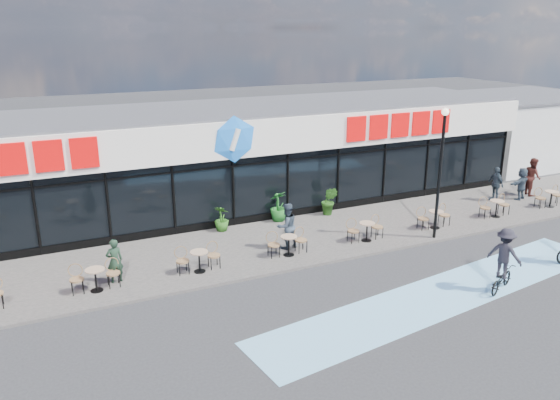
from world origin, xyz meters
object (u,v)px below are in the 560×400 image
lamp_post (441,163)px  patron_right (287,226)px  pedestrian_c (521,184)px  potted_plant_left (222,218)px  potted_plant_right (329,201)px  pedestrian_b (532,177)px  patron_left (115,261)px  pedestrian_a (496,184)px  cyclist_a (503,263)px  potted_plant_mid (278,206)px

lamp_post → patron_right: 6.33m
patron_right → pedestrian_c: 12.90m
potted_plant_left → pedestrian_c: pedestrian_c is taller
potted_plant_right → patron_right: size_ratio=0.73×
pedestrian_c → patron_right: bearing=-12.2°
patron_right → pedestrian_b: 13.98m
lamp_post → pedestrian_c: (7.12, 2.27, -2.25)m
potted_plant_right → patron_left: bearing=-163.2°
potted_plant_left → patron_left: bearing=-147.1°
potted_plant_left → pedestrian_a: 13.30m
patron_right → cyclist_a: 7.55m
patron_left → pedestrian_b: pedestrian_b is taller
cyclist_a → pedestrian_c: bearing=39.3°
patron_right → cyclist_a: bearing=119.7°
lamp_post → pedestrian_c: lamp_post is taller
cyclist_a → patron_left: bearing=153.2°
potted_plant_left → pedestrian_a: size_ratio=0.63×
lamp_post → patron_right: bearing=165.5°
lamp_post → potted_plant_right: bearing=120.0°
patron_left → lamp_post: bearing=166.8°
lamp_post → potted_plant_left: lamp_post is taller
potted_plant_left → pedestrian_b: bearing=-6.2°
lamp_post → potted_plant_right: (-2.40, 4.15, -2.39)m
pedestrian_c → lamp_post: bearing=2.0°
potted_plant_left → cyclist_a: cyclist_a is taller
pedestrian_c → cyclist_a: cyclist_a is taller
lamp_post → patron_right: (-5.76, 1.48, -2.16)m
pedestrian_a → lamp_post: bearing=-59.5°
potted_plant_right → patron_right: 4.29m
lamp_post → cyclist_a: bearing=-102.7°
patron_right → pedestrian_b: pedestrian_b is taller
patron_right → pedestrian_a: size_ratio=1.06×
lamp_post → pedestrian_a: bearing=24.4°
patron_left → pedestrian_b: bearing=176.5°
pedestrian_c → potted_plant_mid: bearing=-25.9°
potted_plant_left → patron_right: 3.23m
potted_plant_right → pedestrian_a: 8.37m
potted_plant_left → potted_plant_mid: potted_plant_mid is taller
lamp_post → pedestrian_c: 7.80m
potted_plant_right → cyclist_a: 8.63m
potted_plant_mid → cyclist_a: size_ratio=0.62×
potted_plant_right → pedestrian_a: size_ratio=0.78×
pedestrian_b → potted_plant_mid: bearing=105.3°
pedestrian_b → patron_left: bearing=117.1°
lamp_post → pedestrian_b: (8.17, 2.59, -2.10)m
potted_plant_left → patron_right: (1.60, -2.78, 0.35)m
potted_plant_mid → patron_left: size_ratio=0.88×
lamp_post → pedestrian_c: size_ratio=3.27×
patron_right → pedestrian_c: bearing=173.9°
patron_right → patron_left: bearing=-7.3°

